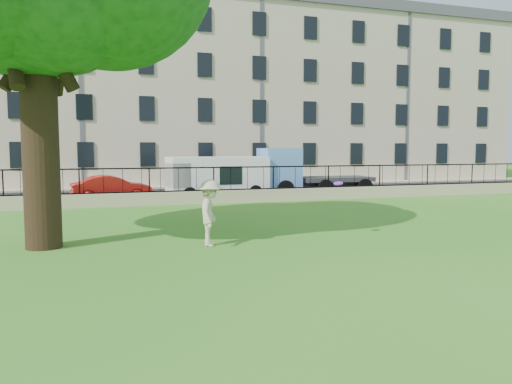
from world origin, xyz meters
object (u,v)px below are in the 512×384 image
object	(u,v)px
red_sedan	(112,188)
white_van	(217,178)
frisbee	(338,183)
blue_truck	(314,171)
man	(210,213)

from	to	relation	value
red_sedan	white_van	size ratio (longest dim) A/B	0.75
red_sedan	frisbee	bearing A→B (deg)	-161.45
red_sedan	blue_truck	xyz separation A→B (m)	(11.05, 0.39, 0.67)
frisbee	white_van	xyz separation A→B (m)	(-0.53, 12.45, -0.51)
man	white_van	bearing A→B (deg)	4.09
red_sedan	man	bearing A→B (deg)	-177.30
red_sedan	white_van	world-z (taller)	white_van
man	red_sedan	bearing A→B (deg)	28.06
white_van	red_sedan	bearing A→B (deg)	176.49
white_van	blue_truck	xyz separation A→B (m)	(5.73, 0.39, 0.23)
white_van	blue_truck	world-z (taller)	blue_truck
man	blue_truck	distance (m)	15.73
frisbee	white_van	size ratio (longest dim) A/B	0.05
frisbee	white_van	distance (m)	12.48
man	frisbee	xyz separation A→B (m)	(3.80, 0.05, 0.70)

